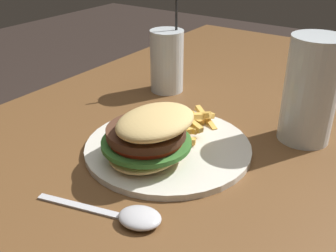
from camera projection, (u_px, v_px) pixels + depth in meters
dining_table at (285, 232)px, 0.68m from camera, size 1.36×1.10×0.77m
meal_plate_near at (158, 139)px, 0.59m from camera, size 0.26×0.26×0.09m
beer_glass at (310, 94)px, 0.62m from camera, size 0.08×0.08×0.17m
juice_glass at (167, 64)px, 0.82m from camera, size 0.07×0.07×0.22m
spoon at (134, 217)px, 0.47m from camera, size 0.07×0.17×0.02m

